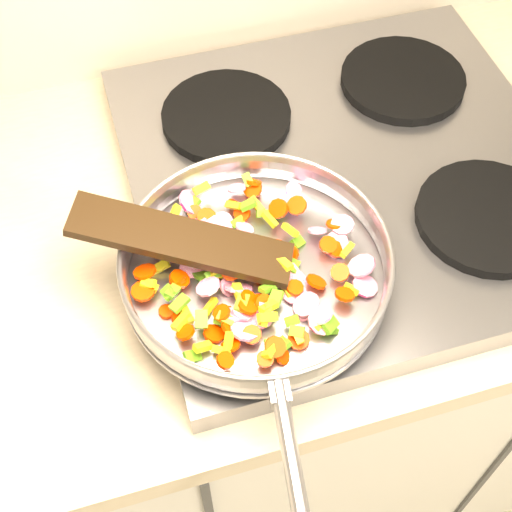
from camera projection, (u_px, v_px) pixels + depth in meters
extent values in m
cube|color=#939399|center=(348.00, 177.00, 1.01)|extent=(0.60, 0.60, 0.04)
cylinder|color=black|center=(285.00, 267.00, 0.89)|extent=(0.19, 0.19, 0.02)
cylinder|color=black|center=(488.00, 217.00, 0.93)|extent=(0.19, 0.19, 0.02)
cylinder|color=black|center=(226.00, 116.00, 1.04)|extent=(0.19, 0.19, 0.02)
cylinder|color=black|center=(403.00, 80.00, 1.09)|extent=(0.19, 0.19, 0.02)
cylinder|color=#9E9EA5|center=(256.00, 275.00, 0.87)|extent=(0.32, 0.32, 0.01)
torus|color=#9E9EA5|center=(256.00, 264.00, 0.85)|extent=(0.36, 0.36, 0.04)
torus|color=#9E9EA5|center=(256.00, 254.00, 0.83)|extent=(0.33, 0.33, 0.01)
cylinder|color=#9E9EA5|center=(293.00, 471.00, 0.69)|extent=(0.05, 0.19, 0.02)
cube|color=#9E9EA5|center=(279.00, 392.00, 0.74)|extent=(0.03, 0.03, 0.02)
cylinder|color=#F63200|center=(225.00, 361.00, 0.77)|extent=(0.03, 0.03, 0.02)
cube|color=yellow|center=(201.00, 188.00, 0.91)|extent=(0.03, 0.02, 0.01)
cylinder|color=#D01465|center=(317.00, 230.00, 0.88)|extent=(0.03, 0.03, 0.02)
cube|color=#539718|center=(283.00, 344.00, 0.80)|extent=(0.02, 0.02, 0.02)
cube|color=yellow|center=(265.00, 316.00, 0.80)|extent=(0.02, 0.02, 0.02)
cube|color=#539718|center=(224.00, 322.00, 0.82)|extent=(0.03, 0.02, 0.02)
cylinder|color=#D01465|center=(218.00, 229.00, 0.88)|extent=(0.04, 0.04, 0.02)
cylinder|color=#F63200|center=(249.00, 298.00, 0.82)|extent=(0.02, 0.03, 0.02)
cylinder|color=#D01465|center=(233.00, 314.00, 0.81)|extent=(0.03, 0.03, 0.02)
cube|color=yellow|center=(211.00, 247.00, 0.87)|extent=(0.01, 0.02, 0.01)
cylinder|color=#F63200|center=(297.00, 205.00, 0.90)|extent=(0.04, 0.04, 0.02)
cylinder|color=#F63200|center=(257.00, 301.00, 0.83)|extent=(0.02, 0.02, 0.02)
cube|color=#539718|center=(248.00, 205.00, 0.90)|extent=(0.02, 0.02, 0.02)
cylinder|color=#F63200|center=(227.00, 314.00, 0.83)|extent=(0.02, 0.02, 0.01)
cube|color=#539718|center=(292.00, 321.00, 0.81)|extent=(0.02, 0.01, 0.02)
cylinder|color=#F63200|center=(290.00, 254.00, 0.87)|extent=(0.03, 0.03, 0.02)
cube|color=yellow|center=(233.00, 205.00, 0.90)|extent=(0.02, 0.02, 0.02)
cube|color=#539718|center=(214.00, 274.00, 0.84)|extent=(0.02, 0.02, 0.01)
cylinder|color=#D01465|center=(306.00, 305.00, 0.82)|extent=(0.04, 0.04, 0.02)
cube|color=#539718|center=(278.00, 208.00, 0.91)|extent=(0.02, 0.02, 0.01)
cylinder|color=#D01465|center=(342.00, 225.00, 0.88)|extent=(0.04, 0.04, 0.01)
cube|color=yellow|center=(203.00, 347.00, 0.79)|extent=(0.02, 0.02, 0.02)
cube|color=yellow|center=(148.00, 283.00, 0.84)|extent=(0.02, 0.02, 0.02)
cylinder|color=#D01465|center=(163.00, 249.00, 0.88)|extent=(0.04, 0.04, 0.02)
cube|color=yellow|center=(222.00, 350.00, 0.79)|extent=(0.02, 0.02, 0.01)
cylinder|color=#F63200|center=(275.00, 248.00, 0.87)|extent=(0.03, 0.03, 0.01)
cylinder|color=#F63200|center=(180.00, 279.00, 0.84)|extent=(0.03, 0.03, 0.02)
cylinder|color=#D01465|center=(286.00, 275.00, 0.86)|extent=(0.05, 0.05, 0.01)
cube|color=#539718|center=(254.00, 242.00, 0.89)|extent=(0.02, 0.02, 0.01)
cylinder|color=#D01465|center=(208.00, 287.00, 0.83)|extent=(0.03, 0.04, 0.02)
cylinder|color=#D01465|center=(237.00, 188.00, 0.92)|extent=(0.03, 0.03, 0.01)
cylinder|color=#D01465|center=(336.00, 245.00, 0.88)|extent=(0.04, 0.05, 0.03)
cylinder|color=#D01465|center=(245.00, 330.00, 0.80)|extent=(0.04, 0.04, 0.02)
cube|color=#539718|center=(188.00, 255.00, 0.87)|extent=(0.02, 0.02, 0.01)
cube|color=#539718|center=(225.00, 319.00, 0.81)|extent=(0.02, 0.02, 0.01)
cube|color=yellow|center=(320.00, 323.00, 0.81)|extent=(0.03, 0.02, 0.01)
cube|color=yellow|center=(290.00, 230.00, 0.87)|extent=(0.02, 0.03, 0.01)
cylinder|color=#D01465|center=(289.00, 201.00, 0.91)|extent=(0.05, 0.05, 0.02)
cube|color=yellow|center=(268.00, 317.00, 0.80)|extent=(0.03, 0.01, 0.02)
cube|color=yellow|center=(298.00, 336.00, 0.80)|extent=(0.01, 0.02, 0.01)
cylinder|color=#D01465|center=(361.00, 266.00, 0.85)|extent=(0.04, 0.04, 0.02)
cylinder|color=#D01465|center=(275.00, 207.00, 0.91)|extent=(0.03, 0.03, 0.02)
cylinder|color=#D01465|center=(261.00, 315.00, 0.82)|extent=(0.04, 0.03, 0.02)
cube|color=#539718|center=(233.00, 265.00, 0.85)|extent=(0.02, 0.03, 0.01)
cube|color=yellow|center=(221.00, 235.00, 0.89)|extent=(0.02, 0.02, 0.01)
cylinder|color=#D01465|center=(190.00, 202.00, 0.91)|extent=(0.04, 0.05, 0.04)
cylinder|color=#F63200|center=(260.00, 267.00, 0.86)|extent=(0.03, 0.04, 0.03)
cube|color=yellow|center=(261.00, 265.00, 0.86)|extent=(0.03, 0.03, 0.02)
cube|color=#539718|center=(276.00, 298.00, 0.82)|extent=(0.02, 0.02, 0.01)
cylinder|color=#D01465|center=(321.00, 321.00, 0.81)|extent=(0.04, 0.04, 0.02)
cube|color=yellow|center=(149.00, 286.00, 0.84)|extent=(0.02, 0.02, 0.01)
cube|color=yellow|center=(347.00, 250.00, 0.86)|extent=(0.02, 0.02, 0.01)
cylinder|color=#F63200|center=(180.00, 318.00, 0.82)|extent=(0.02, 0.02, 0.02)
cube|color=yellow|center=(351.00, 289.00, 0.84)|extent=(0.02, 0.02, 0.02)
cylinder|color=#F63200|center=(236.00, 205.00, 0.92)|extent=(0.03, 0.03, 0.03)
cylinder|color=#D01465|center=(245.00, 228.00, 0.90)|extent=(0.03, 0.03, 0.02)
cube|color=#539718|center=(200.00, 275.00, 0.86)|extent=(0.02, 0.03, 0.02)
cylinder|color=#D01465|center=(192.00, 271.00, 0.86)|extent=(0.04, 0.04, 0.03)
cylinder|color=#F63200|center=(155.00, 234.00, 0.88)|extent=(0.03, 0.03, 0.01)
cube|color=#539718|center=(331.00, 325.00, 0.81)|extent=(0.02, 0.02, 0.02)
cylinder|color=#D01465|center=(305.00, 312.00, 0.83)|extent=(0.03, 0.03, 0.02)
cylinder|color=#F63200|center=(231.00, 271.00, 0.84)|extent=(0.04, 0.03, 0.03)
cylinder|color=#F63200|center=(222.00, 313.00, 0.81)|extent=(0.03, 0.03, 0.02)
cylinder|color=#F63200|center=(186.00, 333.00, 0.80)|extent=(0.02, 0.02, 0.02)
cube|color=yellow|center=(175.00, 213.00, 0.89)|extent=(0.02, 0.03, 0.01)
cylinder|color=#F63200|center=(299.00, 339.00, 0.81)|extent=(0.03, 0.03, 0.01)
cube|color=#539718|center=(237.00, 222.00, 0.90)|extent=(0.02, 0.02, 0.01)
cylinder|color=#D01465|center=(229.00, 287.00, 0.85)|extent=(0.03, 0.03, 0.03)
cube|color=#539718|center=(168.00, 293.00, 0.82)|extent=(0.02, 0.02, 0.01)
cylinder|color=#F63200|center=(264.00, 304.00, 0.82)|extent=(0.02, 0.03, 0.02)
cylinder|color=#F63200|center=(335.00, 224.00, 0.88)|extent=(0.03, 0.03, 0.01)
cylinder|color=#D01465|center=(295.00, 192.00, 0.93)|extent=(0.03, 0.04, 0.03)
cylinder|color=#F63200|center=(143.00, 291.00, 0.83)|extent=(0.04, 0.04, 0.01)
cube|color=yellow|center=(228.00, 342.00, 0.79)|extent=(0.02, 0.02, 0.02)
cylinder|color=#F63200|center=(145.00, 272.00, 0.84)|extent=(0.04, 0.04, 0.02)
cylinder|color=#D01465|center=(243.00, 312.00, 0.81)|extent=(0.03, 0.03, 0.01)
cube|color=yellow|center=(256.00, 205.00, 0.91)|extent=(0.02, 0.03, 0.01)
cylinder|color=#F63200|center=(254.00, 182.00, 0.93)|extent=(0.03, 0.02, 0.02)
cylinder|color=#D01465|center=(223.00, 222.00, 0.90)|extent=(0.04, 0.04, 0.02)
cylinder|color=#F63200|center=(167.00, 312.00, 0.83)|extent=(0.03, 0.03, 0.01)
cube|color=yellow|center=(270.00, 350.00, 0.78)|extent=(0.02, 0.02, 0.02)
cylinder|color=#F63200|center=(345.00, 294.00, 0.82)|extent=(0.03, 0.02, 0.02)
cylinder|color=#F63200|center=(283.00, 356.00, 0.79)|extent=(0.02, 0.03, 0.02)
cube|color=#539718|center=(274.00, 343.00, 0.79)|extent=(0.02, 0.01, 0.01)
cube|color=yellow|center=(270.00, 220.00, 0.89)|extent=(0.02, 0.02, 0.02)
cube|color=#539718|center=(242.00, 303.00, 0.81)|extent=(0.02, 0.03, 0.01)
cube|color=#539718|center=(179.00, 303.00, 0.81)|extent=(0.03, 0.02, 0.01)
cube|color=#539718|center=(298.00, 242.00, 0.89)|extent=(0.02, 0.02, 0.02)
cylinder|color=#D01465|center=(295.00, 281.00, 0.85)|extent=(0.04, 0.03, 0.02)
cylinder|color=#D01465|center=(161.00, 240.00, 0.87)|extent=(0.05, 0.04, 0.03)
cylinder|color=#D01465|center=(194.00, 226.00, 0.88)|extent=(0.04, 0.04, 0.02)
cylinder|color=#F63200|center=(214.00, 334.00, 0.81)|extent=(0.03, 0.03, 0.02)
cylinder|color=#D01465|center=(365.00, 286.00, 0.85)|extent=(0.04, 0.04, 0.01)
cube|color=#539718|center=(193.00, 205.00, 0.92)|extent=(0.03, 0.02, 0.02)
cylinder|color=#F63200|center=(336.00, 249.00, 0.87)|extent=(0.03, 0.03, 0.01)
cylinder|color=#F63200|center=(269.00, 270.00, 0.84)|extent=(0.03, 0.03, 0.02)
cube|color=#539718|center=(193.00, 356.00, 0.80)|extent=(0.02, 0.02, 0.02)
cylinder|color=#D01465|center=(295.00, 294.00, 0.84)|extent=(0.04, 0.04, 0.01)
cube|color=#539718|center=(172.00, 292.00, 0.82)|extent=(0.02, 0.02, 0.01)
cylinder|color=#D01465|center=(256.00, 272.00, 0.84)|extent=(0.04, 0.04, 0.01)
cylinder|color=#F63200|center=(242.00, 213.00, 0.91)|extent=(0.03, 0.03, 0.02)
cylinder|color=#F63200|center=(278.00, 209.00, 0.89)|extent=(0.03, 0.04, 0.03)
cube|color=#539718|center=(293.00, 267.00, 0.86)|extent=(0.02, 0.02, 0.01)
cylinder|color=#F63200|center=(252.00, 335.00, 0.80)|extent=(0.02, 0.02, 0.01)
cylinder|color=#D01465|center=(238.00, 288.00, 0.84)|extent=(0.04, 0.04, 0.03)
cylinder|color=#F63200|center=(230.00, 346.00, 0.80)|extent=(0.03, 0.03, 0.02)
cube|color=yellow|center=(181.00, 321.00, 0.81)|extent=(0.03, 0.03, 0.01)
cylinder|color=#D01465|center=(187.00, 247.00, 0.87)|extent=(0.03, 0.03, 0.02)
cube|color=#539718|center=(297.00, 331.00, 0.80)|extent=(0.02, 0.02, 0.01)
cylinder|color=#F63200|center=(328.00, 245.00, 0.87)|extent=(0.03, 0.03, 0.02)
cube|color=yellow|center=(268.00, 307.00, 0.81)|extent=(0.03, 0.02, 0.02)
cube|color=yellow|center=(160.00, 267.00, 0.86)|extent=(0.03, 0.01, 0.02)
cube|color=#539718|center=(330.00, 330.00, 0.81)|extent=(0.02, 0.01, 0.02)
cylinder|color=#F63200|center=(295.00, 288.00, 0.84)|extent=(0.03, 0.03, 0.01)
cylinder|color=#F63200|center=(178.00, 280.00, 0.84)|extent=(0.03, 0.03, 0.02)
cube|color=yellow|center=(217.00, 274.00, 0.85)|extent=(0.02, 0.01, 0.02)
cylinder|color=#F63200|center=(253.00, 189.00, 0.93)|extent=(0.03, 0.03, 0.02)
cube|color=yellow|center=(284.00, 264.00, 0.84)|extent=(0.02, 0.02, 0.01)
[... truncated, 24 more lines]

